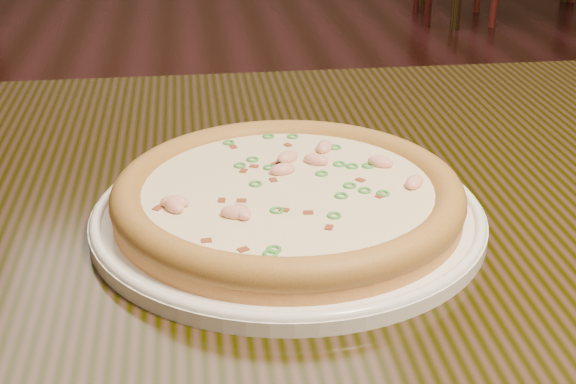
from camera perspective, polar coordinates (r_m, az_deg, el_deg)
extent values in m
cube|color=black|center=(0.78, 8.31, -1.27)|extent=(1.20, 0.80, 0.04)
cylinder|color=white|center=(0.70, 0.00, -1.76)|extent=(0.34, 0.34, 0.01)
torus|color=white|center=(0.70, 0.00, -1.33)|extent=(0.34, 0.34, 0.01)
cylinder|color=#D29148|center=(0.70, 0.00, -0.67)|extent=(0.30, 0.30, 0.02)
torus|color=#AB8344|center=(0.69, 0.00, 0.00)|extent=(0.31, 0.31, 0.03)
cylinder|color=#F6E2C1|center=(0.69, 0.00, 0.19)|extent=(0.25, 0.25, 0.00)
ellipsoid|color=#F2B29E|center=(0.77, 2.60, 3.24)|extent=(0.02, 0.03, 0.01)
ellipsoid|color=#F2B29E|center=(0.74, -0.03, 2.49)|extent=(0.03, 0.03, 0.01)
ellipsoid|color=#F2B29E|center=(0.64, -3.32, -1.41)|extent=(0.02, 0.03, 0.01)
ellipsoid|color=#F2B29E|center=(0.66, -8.05, -0.73)|extent=(0.03, 0.02, 0.01)
ellipsoid|color=#F2B29E|center=(0.74, 2.01, 2.32)|extent=(0.03, 0.03, 0.01)
ellipsoid|color=#F2B29E|center=(0.66, -8.11, -0.95)|extent=(0.02, 0.03, 0.01)
ellipsoid|color=#F2B29E|center=(0.74, 6.58, 2.14)|extent=(0.03, 0.02, 0.01)
ellipsoid|color=#F2B29E|center=(0.72, -0.38, 1.62)|extent=(0.03, 0.02, 0.01)
ellipsoid|color=#F2B29E|center=(0.70, 8.97, 0.70)|extent=(0.03, 0.03, 0.01)
ellipsoid|color=#F2B29E|center=(0.64, -3.76, -1.46)|extent=(0.03, 0.02, 0.01)
cube|color=maroon|center=(0.65, 1.45, -1.54)|extent=(0.01, 0.01, 0.00)
cube|color=maroon|center=(0.71, 5.16, 0.79)|extent=(0.01, 0.01, 0.00)
cube|color=maroon|center=(0.68, 6.58, -0.36)|extent=(0.01, 0.01, 0.00)
cube|color=maroon|center=(0.77, -3.90, 3.16)|extent=(0.01, 0.01, 0.00)
cube|color=maroon|center=(0.62, 2.93, -2.60)|extent=(0.01, 0.01, 0.00)
cube|color=maroon|center=(0.67, -4.73, -0.66)|extent=(0.01, 0.01, 0.00)
cube|color=maroon|center=(0.73, -0.85, 1.94)|extent=(0.01, 0.01, 0.00)
cube|color=maroon|center=(0.61, -5.81, -3.53)|extent=(0.01, 0.01, 0.00)
cube|color=maroon|center=(0.65, -0.26, -1.35)|extent=(0.01, 0.01, 0.00)
cube|color=maroon|center=(0.73, -2.43, 1.78)|extent=(0.01, 0.01, 0.00)
cube|color=maroon|center=(0.59, -3.19, -4.18)|extent=(0.01, 0.01, 0.00)
cube|color=maroon|center=(0.67, -3.32, -0.68)|extent=(0.01, 0.01, 0.00)
cube|color=maroon|center=(0.72, -3.19, 1.45)|extent=(0.01, 0.01, 0.00)
cube|color=maroon|center=(0.78, -0.01, 3.30)|extent=(0.01, 0.01, 0.00)
cube|color=maroon|center=(0.66, -9.26, -1.21)|extent=(0.01, 0.01, 0.00)
cube|color=maroon|center=(0.70, -1.05, 0.80)|extent=(0.01, 0.01, 0.00)
cube|color=maroon|center=(0.73, -0.68, 1.88)|extent=(0.01, 0.01, 0.00)
torus|color=#3D903C|center=(0.67, 3.81, -0.28)|extent=(0.01, 0.01, 0.00)
torus|color=#3D903C|center=(0.73, 5.71, 1.86)|extent=(0.02, 0.02, 0.00)
torus|color=#3D903C|center=(0.69, -2.32, 0.57)|extent=(0.01, 0.01, 0.00)
torus|color=#3D903C|center=(0.80, 0.34, 3.96)|extent=(0.02, 0.02, 0.00)
torus|color=#3D903C|center=(0.74, -2.53, 2.32)|extent=(0.02, 0.02, 0.00)
torus|color=#3D903C|center=(0.73, 5.75, 1.86)|extent=(0.01, 0.01, 0.00)
torus|color=#3D903C|center=(0.77, 3.38, 3.18)|extent=(0.02, 0.02, 0.00)
torus|color=#3D903C|center=(0.73, -3.44, 1.88)|extent=(0.02, 0.02, 0.00)
torus|color=#3D903C|center=(0.78, -4.23, 3.51)|extent=(0.01, 0.01, 0.00)
torus|color=#3D903C|center=(0.64, 3.30, -1.70)|extent=(0.02, 0.02, 0.00)
torus|color=#3D903C|center=(0.59, -1.27, -4.43)|extent=(0.02, 0.02, 0.00)
torus|color=#3D903C|center=(0.69, 5.48, 0.10)|extent=(0.02, 0.02, 0.00)
torus|color=#3D903C|center=(0.59, -1.01, -4.11)|extent=(0.02, 0.02, 0.00)
torus|color=#3D903C|center=(0.69, 4.41, 0.45)|extent=(0.02, 0.02, 0.00)
torus|color=#3D903C|center=(0.73, -1.33, 1.75)|extent=(0.01, 0.01, 0.00)
torus|color=#3D903C|center=(0.65, -0.80, -1.32)|extent=(0.01, 0.01, 0.00)
torus|color=#3D903C|center=(0.68, 6.77, -0.12)|extent=(0.02, 0.02, 0.00)
torus|color=#3D903C|center=(0.71, 2.41, 1.30)|extent=(0.02, 0.02, 0.00)
torus|color=#3D903C|center=(0.73, 4.57, 1.83)|extent=(0.02, 0.02, 0.00)
torus|color=#3D903C|center=(0.80, -1.41, 3.97)|extent=(0.02, 0.02, 0.00)
torus|color=#3D903C|center=(0.73, 3.67, 1.99)|extent=(0.02, 0.02, 0.00)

